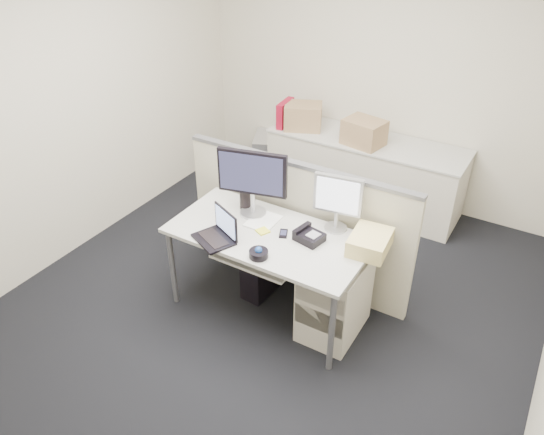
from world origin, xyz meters
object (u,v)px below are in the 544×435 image
Objects in this scene: laptop at (213,228)px; desk_phone at (309,237)px; desk at (268,241)px; monitor_main at (253,183)px.

laptop is 1.52× the size of desk_phone.
desk_phone is (0.60, 0.36, -0.08)m from laptop.
desk is 0.33m from desk_phone.
desk is at bearing -153.37° from desk_phone.
monitor_main is at bearing -178.61° from desk_phone.
laptop is (-0.05, -0.46, -0.16)m from monitor_main.
desk_phone reaches higher than desk.
laptop is (-0.30, -0.28, 0.18)m from desk.
monitor_main is (-0.25, 0.18, 0.34)m from desk.
laptop is at bearing -110.28° from monitor_main.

